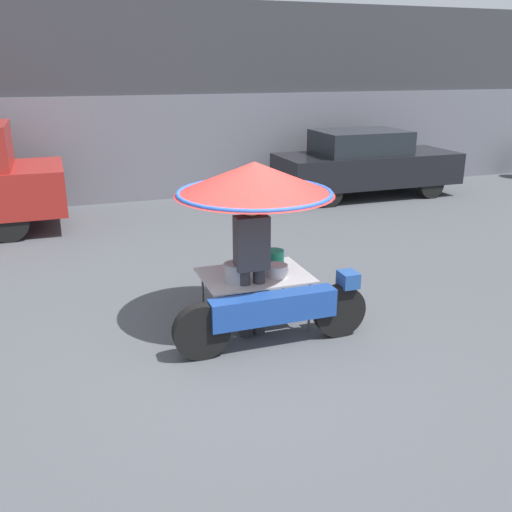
% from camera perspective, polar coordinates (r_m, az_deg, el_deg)
% --- Properties ---
extents(ground_plane, '(36.00, 36.00, 0.00)m').
position_cam_1_polar(ground_plane, '(6.59, -0.54, -9.01)').
color(ground_plane, '#4C4F54').
extents(shopfront_building, '(28.00, 2.06, 4.45)m').
position_cam_1_polar(shopfront_building, '(14.49, -12.36, 14.87)').
color(shopfront_building, '#38383D').
rests_on(shopfront_building, ground).
extents(vendor_motorcycle_cart, '(2.29, 1.86, 2.01)m').
position_cam_1_polar(vendor_motorcycle_cart, '(6.55, 0.11, 5.30)').
color(vendor_motorcycle_cart, black).
rests_on(vendor_motorcycle_cart, ground).
extents(vendor_person, '(0.38, 0.23, 1.68)m').
position_cam_1_polar(vendor_person, '(6.50, -0.44, -0.33)').
color(vendor_person, '#2D2D33').
rests_on(vendor_person, ground).
extents(parked_car, '(4.37, 1.68, 1.58)m').
position_cam_1_polar(parked_car, '(14.12, 10.87, 9.11)').
color(parked_car, black).
rests_on(parked_car, ground).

